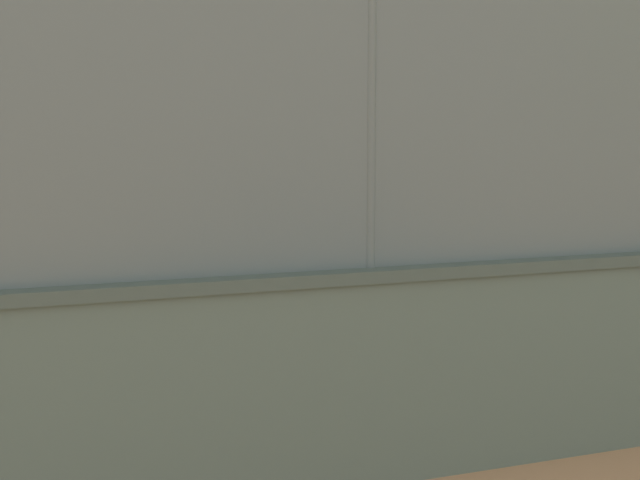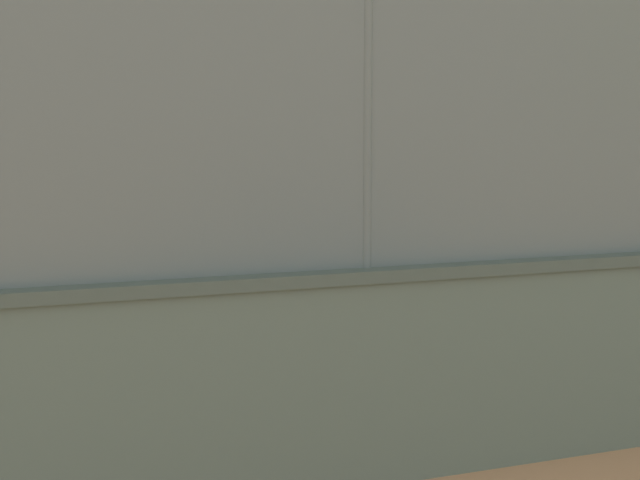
{
  "view_description": "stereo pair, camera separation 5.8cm",
  "coord_description": "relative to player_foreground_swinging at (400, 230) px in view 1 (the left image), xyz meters",
  "views": [
    {
      "loc": [
        2.7,
        15.16,
        2.32
      ],
      "look_at": [
        -0.88,
        5.89,
        1.1
      ],
      "focal_mm": 51.05,
      "sensor_mm": 36.0,
      "label": 1
    },
    {
      "loc": [
        2.64,
        15.18,
        2.32
      ],
      "look_at": [
        -0.88,
        5.89,
        1.1
      ],
      "focal_mm": 51.05,
      "sensor_mm": 36.0,
      "label": 2
    }
  ],
  "objects": [
    {
      "name": "ground_plane",
      "position": [
        3.07,
        -3.42,
        -0.88
      ],
      "size": [
        260.0,
        260.0,
        0.0
      ],
      "primitive_type": "plane",
      "color": "tan"
    },
    {
      "name": "player_foreground_swinging",
      "position": [
        0.0,
        0.0,
        0.0
      ],
      "size": [
        0.69,
        1.21,
        1.5
      ],
      "color": "#B2B2B2",
      "rests_on": "ground_plane"
    },
    {
      "name": "sports_ball",
      "position": [
        0.52,
        2.36,
        -0.78
      ],
      "size": [
        0.2,
        0.2,
        0.2
      ],
      "primitive_type": "sphere",
      "color": "white",
      "rests_on": "ground_plane"
    }
  ]
}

